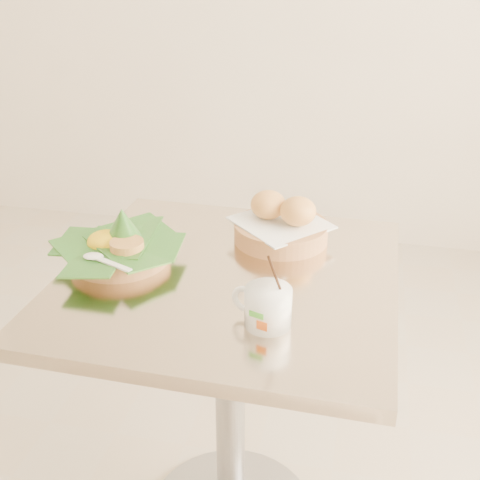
% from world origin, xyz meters
% --- Properties ---
extents(cafe_table, '(0.71, 0.71, 0.75)m').
position_xyz_m(cafe_table, '(0.20, 0.00, 0.53)').
color(cafe_table, gray).
rests_on(cafe_table, floor).
extents(rice_basket, '(0.27, 0.27, 0.14)m').
position_xyz_m(rice_basket, '(-0.05, 0.01, 0.79)').
color(rice_basket, '#AF7C4B').
rests_on(rice_basket, cafe_table).
extents(bread_basket, '(0.26, 0.26, 0.11)m').
position_xyz_m(bread_basket, '(0.28, 0.19, 0.79)').
color(bread_basket, '#AF7C4B').
rests_on(bread_basket, cafe_table).
extents(coffee_mug, '(0.12, 0.09, 0.15)m').
position_xyz_m(coffee_mug, '(0.31, -0.17, 0.79)').
color(coffee_mug, white).
rests_on(coffee_mug, cafe_table).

